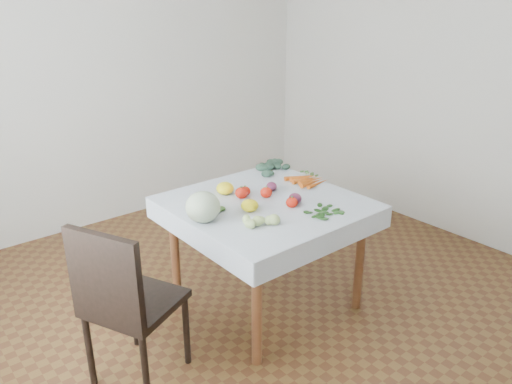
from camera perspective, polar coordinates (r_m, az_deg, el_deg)
ground at (r=3.56m, az=1.08°, el=-12.39°), size 4.00×4.00×0.00m
back_wall at (r=4.70m, az=-15.26°, el=13.03°), size 4.00×0.04×2.70m
table at (r=3.24m, az=1.16°, el=-2.76°), size 1.00×1.00×0.75m
tablecloth at (r=3.20m, az=1.17°, el=-1.14°), size 1.12×1.12×0.01m
chair at (r=2.69m, az=-14.99°, el=-11.57°), size 0.57×0.57×0.96m
cabbage at (r=2.90m, az=-6.09°, el=-1.72°), size 0.21×0.21×0.18m
tomato_a at (r=3.28m, az=-1.26°, el=0.11°), size 0.08×0.08×0.06m
tomato_b at (r=3.25m, az=1.18°, el=-0.05°), size 0.08×0.08×0.07m
tomato_c at (r=3.24m, az=-1.66°, el=-0.10°), size 0.11×0.11×0.07m
tomato_d at (r=3.11m, az=4.12°, el=-1.18°), size 0.08×0.08×0.07m
heirloom_back at (r=3.31m, az=-3.56°, el=0.44°), size 0.16×0.16×0.08m
heirloom_front at (r=3.04m, az=-0.73°, el=-1.55°), size 0.12×0.12×0.08m
onion_a at (r=3.36m, az=1.78°, el=0.64°), size 0.08×0.08×0.06m
onion_b at (r=3.16m, az=4.48°, el=-0.76°), size 0.10×0.10×0.07m
tomatillo_cluster at (r=2.87m, az=0.32°, el=-3.29°), size 0.16×0.12×0.05m
carrot_bunch at (r=3.54m, az=5.99°, el=1.36°), size 0.22×0.26×0.03m
kale_bunch at (r=3.76m, az=2.33°, el=2.78°), size 0.34×0.27×0.04m
basil_bunch at (r=3.07m, az=7.58°, el=-2.22°), size 0.23×0.18×0.01m
dill_bunch at (r=3.09m, az=-5.40°, el=-1.80°), size 0.23×0.17×0.02m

